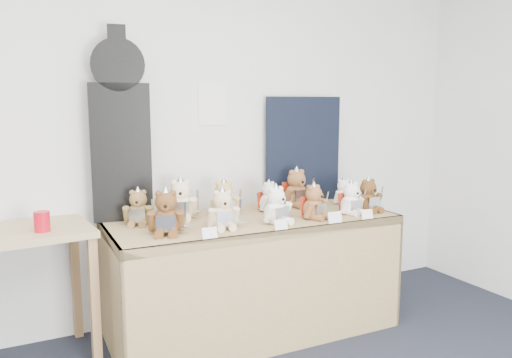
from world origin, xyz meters
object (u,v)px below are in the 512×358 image
teddy_back_centre_left (224,200)px  red_cup (42,222)px  display_table (258,245)px  teddy_back_end (344,193)px  teddy_front_left (223,211)px  teddy_front_right (314,203)px  guitar_case (120,127)px  teddy_front_end (369,197)px  teddy_back_right (297,190)px  teddy_front_far_left (166,214)px  teddy_back_left (181,201)px  teddy_back_far_left (138,209)px  teddy_front_far_right (351,200)px  teddy_front_centre (277,207)px  teddy_back_centre_right (269,198)px

teddy_back_centre_left → red_cup: bearing=-170.8°
display_table → teddy_back_end: (0.82, 0.17, 0.26)m
teddy_front_left → teddy_front_right: teddy_front_left is taller
guitar_case → teddy_front_end: size_ratio=4.64×
teddy_back_right → teddy_front_far_left: bearing=-166.9°
teddy_back_left → teddy_back_right: teddy_back_right is taller
teddy_front_right → teddy_back_far_left: bearing=141.8°
red_cup → teddy_front_far_right: teddy_front_far_right is taller
teddy_front_right → teddy_back_right: size_ratio=0.82×
teddy_front_left → teddy_back_far_left: size_ratio=1.07×
teddy_front_left → teddy_back_right: teddy_back_right is taller
teddy_front_far_right → teddy_front_end: size_ratio=0.96×
teddy_back_end → teddy_front_right: bearing=-137.8°
teddy_front_far_left → teddy_back_left: teddy_back_left is taller
teddy_front_centre → teddy_front_end: bearing=-12.9°
teddy_back_far_left → teddy_front_centre: bearing=-2.9°
teddy_front_far_right → teddy_back_centre_left: teddy_back_centre_left is taller
teddy_back_centre_right → teddy_back_end: bearing=-22.2°
red_cup → teddy_front_end: (2.11, -0.26, 0.01)m
display_table → red_cup: size_ratio=16.54×
red_cup → teddy_back_right: bearing=4.2°
teddy_front_right → red_cup: bearing=150.4°
teddy_back_far_left → red_cup: bearing=-150.7°
teddy_back_centre_left → teddy_front_right: bearing=-27.7°
teddy_front_end → guitar_case: bearing=155.8°
teddy_front_left → teddy_back_left: teddy_back_left is taller
display_table → teddy_front_far_right: teddy_front_far_right is taller
teddy_front_left → teddy_back_centre_right: 0.57m
teddy_front_far_right → teddy_back_end: 0.35m
teddy_front_end → display_table: bearing=165.5°
display_table → teddy_back_centre_left: bearing=128.6°
teddy_front_centre → teddy_back_centre_left: size_ratio=0.97×
teddy_back_right → teddy_back_left: bearing=176.2°
teddy_front_right → teddy_back_left: size_ratio=0.86×
teddy_front_centre → teddy_back_centre_left: bearing=107.8°
display_table → teddy_back_left: bearing=151.2°
teddy_front_right → teddy_back_centre_left: (-0.50, 0.34, 0.01)m
teddy_front_far_left → teddy_back_end: size_ratio=1.34×
teddy_front_left → teddy_back_end: (1.11, 0.28, -0.02)m
teddy_front_centre → teddy_front_end: size_ratio=1.02×
teddy_front_far_left → teddy_back_right: 1.16m
teddy_front_centre → teddy_back_far_left: teddy_front_centre is taller
red_cup → teddy_front_end: teddy_front_end is taller
display_table → red_cup: 1.33m
teddy_front_right → teddy_back_left: teddy_back_left is taller
display_table → teddy_back_right: size_ratio=6.06×
teddy_back_centre_right → teddy_front_end: bearing=-47.3°
teddy_front_left → guitar_case: bearing=141.7°
teddy_back_end → teddy_back_centre_left: bearing=-173.1°
teddy_back_end → teddy_back_far_left: 1.55m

